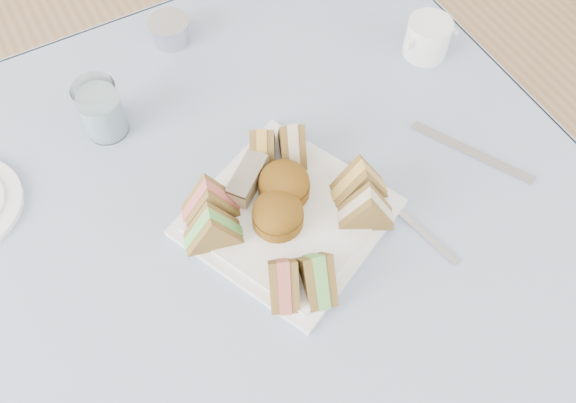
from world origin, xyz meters
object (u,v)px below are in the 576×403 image
water_glass (101,109)px  creamer_jug (427,38)px  serving_plate (288,217)px  table (267,320)px

water_glass → creamer_jug: bearing=-11.0°
serving_plate → creamer_jug: creamer_jug is taller
table → creamer_jug: size_ratio=11.90×
serving_plate → water_glass: bearing=96.4°
serving_plate → creamer_jug: bearing=1.3°
table → serving_plate: bearing=-11.1°
serving_plate → creamer_jug: size_ratio=3.33×
water_glass → creamer_jug: 0.55m
table → creamer_jug: 0.61m
water_glass → creamer_jug: size_ratio=1.29×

